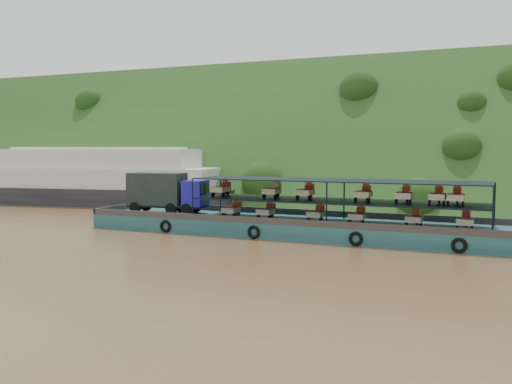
% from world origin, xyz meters
% --- Properties ---
extents(ground, '(160.00, 160.00, 0.00)m').
position_xyz_m(ground, '(0.00, 0.00, 0.00)').
color(ground, brown).
rests_on(ground, ground).
extents(hillside, '(140.00, 39.60, 39.60)m').
position_xyz_m(hillside, '(0.00, 36.00, 0.00)').
color(hillside, '#1F3C15').
rests_on(hillside, ground).
extents(cargo_barge, '(35.00, 7.18, 4.79)m').
position_xyz_m(cargo_barge, '(1.01, 1.11, 1.20)').
color(cargo_barge, '#16454D').
rests_on(cargo_barge, ground).
extents(passenger_ferry, '(36.16, 14.40, 7.13)m').
position_xyz_m(passenger_ferry, '(-28.79, 15.22, 3.09)').
color(passenger_ferry, black).
rests_on(passenger_ferry, ground).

